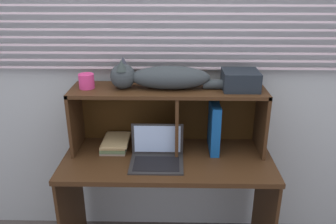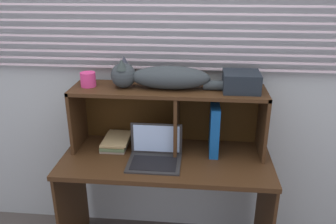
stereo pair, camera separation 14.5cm
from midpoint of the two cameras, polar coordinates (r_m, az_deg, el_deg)
back_panel_with_blinds at (r=2.26m, az=-1.75°, el=8.10°), size 4.40×0.08×2.50m
desk at (r=2.23m, az=-1.97°, el=-10.95°), size 1.28×0.56×0.74m
hutch_shelf_unit at (r=2.17m, az=-1.73°, el=0.97°), size 1.18×0.30×0.41m
cat at (r=2.08m, az=-3.13°, el=5.73°), size 0.83×0.17×0.19m
laptop at (r=2.10m, az=-3.84°, el=-7.08°), size 0.32×0.24×0.21m
binder_upright at (r=2.19m, az=5.69°, el=-2.38°), size 0.05×0.25×0.32m
book_stack at (r=2.29m, az=-10.45°, el=-5.09°), size 0.17×0.24×0.07m
small_basket at (r=2.17m, az=-15.13°, el=4.90°), size 0.09×0.09×0.09m
storage_box at (r=2.10m, az=9.87°, el=5.17°), size 0.21×0.20×0.11m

